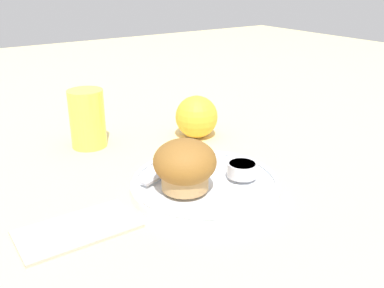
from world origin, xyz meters
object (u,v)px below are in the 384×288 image
Objects in this scene: muffin at (184,165)px; juice_glass at (87,119)px; butter_knife at (180,165)px; orange_fruit at (197,117)px.

juice_glass reaches higher than muffin.
butter_knife is (0.03, 0.06, -0.03)m from muffin.
orange_fruit is (0.12, 0.13, 0.02)m from butter_knife.
orange_fruit is at bearing -20.52° from juice_glass.
muffin is at bearing -82.57° from juice_glass.
butter_knife is at bearing -71.76° from juice_glass.
juice_glass is at bearing 90.76° from butter_knife.
muffin is at bearing -135.89° from butter_knife.
muffin is 0.27m from juice_glass.
butter_knife is at bearing -132.57° from orange_fruit.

